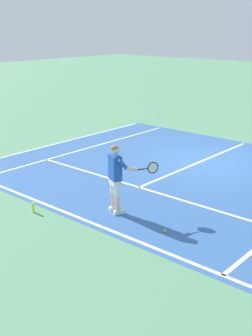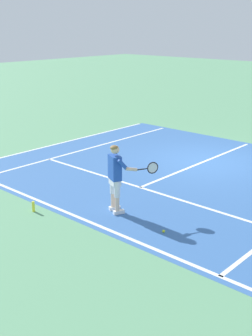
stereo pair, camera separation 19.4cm
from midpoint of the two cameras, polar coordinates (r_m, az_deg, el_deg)
ground_plane at (r=15.18m, az=9.51°, el=0.91°), size 80.00×80.00×0.00m
court_inner_surface at (r=14.01m, az=6.33°, el=-0.41°), size 10.98×9.35×0.00m
line_baseline at (r=10.87m, az=-7.43°, el=-6.08°), size 10.98×0.10×0.01m
line_service at (r=12.56m, az=1.28°, el=-2.51°), size 8.23×0.10×0.01m
line_centre_service at (r=15.03m, az=9.13°, el=0.77°), size 0.10×6.40×0.01m
line_singles_left at (r=16.58m, az=-5.39°, el=2.57°), size 0.10×8.95×0.01m
line_doubles_left at (r=17.57m, az=-8.50°, el=3.35°), size 0.10×8.95×0.01m
tennis_player at (r=10.61m, az=-1.79°, el=-0.81°), size 0.99×0.96×1.71m
tennis_ball_near_feet at (r=9.97m, az=4.49°, el=-8.12°), size 0.07×0.07×0.07m
water_bottle at (r=11.15m, az=-12.42°, el=-4.99°), size 0.07×0.07×0.26m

